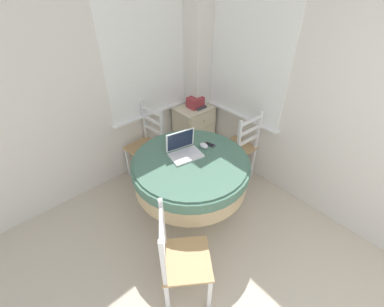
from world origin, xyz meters
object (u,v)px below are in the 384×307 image
at_px(computer_mouse, 204,146).
at_px(dining_chair_camera_near, 180,259).
at_px(storage_box, 195,102).
at_px(cell_phone, 210,145).
at_px(dining_chair_near_back_window, 147,145).
at_px(book_on_cabinet, 197,106).
at_px(laptop, 184,150).
at_px(dining_chair_near_right_window, 239,148).
at_px(corner_cabinet, 194,130).
at_px(round_dining_table, 191,170).

height_order(computer_mouse, dining_chair_camera_near, dining_chair_camera_near).
height_order(computer_mouse, storage_box, storage_box).
bearing_deg(computer_mouse, cell_phone, -3.70).
relative_size(cell_phone, dining_chair_near_back_window, 0.13).
bearing_deg(dining_chair_near_back_window, book_on_cabinet, -2.43).
distance_m(laptop, computer_mouse, 0.24).
height_order(dining_chair_camera_near, book_on_cabinet, dining_chair_camera_near).
xyz_separation_m(storage_box, book_on_cabinet, (0.02, -0.01, -0.06)).
distance_m(dining_chair_near_back_window, dining_chair_near_right_window, 1.18).
bearing_deg(dining_chair_near_back_window, corner_cabinet, -0.57).
bearing_deg(laptop, dining_chair_near_right_window, -2.79).
relative_size(cell_phone, dining_chair_near_right_window, 0.13).
distance_m(computer_mouse, book_on_cabinet, 1.02).
distance_m(dining_chair_near_back_window, storage_box, 0.89).
bearing_deg(cell_phone, computer_mouse, 176.30).
bearing_deg(dining_chair_near_back_window, cell_phone, -70.91).
distance_m(cell_phone, storage_box, 0.97).
height_order(dining_chair_near_back_window, corner_cabinet, dining_chair_near_back_window).
bearing_deg(dining_chair_camera_near, dining_chair_near_back_window, 65.63).
bearing_deg(cell_phone, dining_chair_near_right_window, 1.75).
distance_m(round_dining_table, laptop, 0.23).
bearing_deg(round_dining_table, dining_chair_near_back_window, 87.77).
distance_m(round_dining_table, dining_chair_near_back_window, 0.91).
height_order(computer_mouse, book_on_cabinet, computer_mouse).
bearing_deg(dining_chair_camera_near, laptop, 48.07).
distance_m(cell_phone, dining_chair_camera_near, 1.23).
xyz_separation_m(round_dining_table, dining_chair_camera_near, (-0.65, -0.62, -0.17)).
bearing_deg(dining_chair_near_back_window, dining_chair_camera_near, -114.37).
xyz_separation_m(computer_mouse, cell_phone, (0.08, -0.01, -0.02)).
height_order(round_dining_table, storage_box, storage_box).
bearing_deg(corner_cabinet, storage_box, -51.86).
bearing_deg(storage_box, round_dining_table, -134.21).
relative_size(corner_cabinet, book_on_cabinet, 3.42).
xyz_separation_m(dining_chair_near_back_window, dining_chair_camera_near, (-0.69, -1.51, 0.00)).
height_order(laptop, cell_phone, laptop).
xyz_separation_m(dining_chair_near_right_window, book_on_cabinet, (-0.01, 0.78, 0.30)).
height_order(corner_cabinet, storage_box, storage_box).
distance_m(dining_chair_near_back_window, corner_cabinet, 0.81).
bearing_deg(laptop, book_on_cabinet, 40.65).
height_order(dining_chair_near_back_window, dining_chair_camera_near, same).
height_order(cell_phone, dining_chair_near_back_window, dining_chair_near_back_window).
bearing_deg(laptop, cell_phone, -10.72).
relative_size(round_dining_table, dining_chair_near_back_window, 1.24).
bearing_deg(computer_mouse, dining_chair_near_back_window, 103.97).
height_order(cell_phone, storage_box, storage_box).
xyz_separation_m(laptop, dining_chair_near_right_window, (0.87, -0.04, -0.36)).
xyz_separation_m(cell_phone, storage_box, (0.53, 0.82, 0.04)).
bearing_deg(storage_box, computer_mouse, -126.89).
height_order(round_dining_table, corner_cabinet, round_dining_table).
xyz_separation_m(round_dining_table, dining_chair_near_back_window, (0.03, 0.90, -0.17)).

